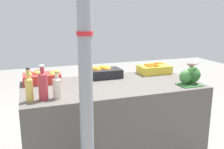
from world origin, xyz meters
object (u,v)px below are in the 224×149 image
at_px(support_pole, 85,34).
at_px(broccoli_pile, 191,76).
at_px(juice_bottle_cloudy, 57,87).
at_px(carrot_crate, 154,69).
at_px(juice_bottle_golden, 29,88).
at_px(apple_crate, 42,77).
at_px(sparrow_bird, 191,65).
at_px(orange_crate, 103,72).
at_px(juice_bottle_ruby, 43,85).

height_order(support_pole, broccoli_pile, support_pole).
bearing_deg(juice_bottle_cloudy, broccoli_pile, 0.25).
height_order(carrot_crate, juice_bottle_golden, juice_bottle_golden).
relative_size(apple_crate, sparrow_bird, 2.73).
xyz_separation_m(apple_crate, juice_bottle_golden, (-0.13, -0.56, 0.05)).
distance_m(orange_crate, juice_bottle_golden, 0.99).
bearing_deg(carrot_crate, juice_bottle_golden, -158.90).
relative_size(apple_crate, juice_bottle_ruby, 1.26).
xyz_separation_m(broccoli_pile, juice_bottle_cloudy, (-1.34, -0.01, 0.01)).
xyz_separation_m(apple_crate, broccoli_pile, (1.42, -0.55, 0.02)).
xyz_separation_m(juice_bottle_cloudy, sparrow_bird, (1.31, -0.02, 0.11)).
xyz_separation_m(support_pole, juice_bottle_ruby, (-0.26, 0.41, -0.44)).
bearing_deg(juice_bottle_golden, apple_crate, 76.39).
bearing_deg(juice_bottle_ruby, orange_crate, 39.29).
height_order(carrot_crate, sparrow_bird, sparrow_bird).
xyz_separation_m(support_pole, carrot_crate, (1.07, 0.97, -0.51)).
bearing_deg(apple_crate, juice_bottle_golden, -103.61).
bearing_deg(orange_crate, juice_bottle_cloudy, -135.65).
height_order(apple_crate, orange_crate, same).
xyz_separation_m(broccoli_pile, sparrow_bird, (-0.03, -0.03, 0.12)).
xyz_separation_m(support_pole, orange_crate, (0.43, 0.98, -0.50)).
bearing_deg(juice_bottle_cloudy, orange_crate, 44.35).
distance_m(apple_crate, broccoli_pile, 1.53).
bearing_deg(carrot_crate, apple_crate, -179.92).
bearing_deg(broccoli_pile, support_pole, -160.67).
height_order(juice_bottle_golden, juice_bottle_cloudy, juice_bottle_golden).
bearing_deg(juice_bottle_golden, broccoli_pile, 0.21).
distance_m(support_pole, juice_bottle_cloudy, 0.64).
distance_m(support_pole, broccoli_pile, 1.35).
height_order(orange_crate, carrot_crate, carrot_crate).
xyz_separation_m(orange_crate, juice_bottle_ruby, (-0.70, -0.57, 0.06)).
distance_m(apple_crate, juice_bottle_ruby, 0.56).
relative_size(apple_crate, orange_crate, 1.00).
height_order(support_pole, juice_bottle_golden, support_pole).
bearing_deg(juice_bottle_cloudy, carrot_crate, 24.51).
distance_m(carrot_crate, juice_bottle_ruby, 1.45).
relative_size(orange_crate, carrot_crate, 1.00).
relative_size(broccoli_pile, juice_bottle_golden, 0.88).
bearing_deg(juice_bottle_cloudy, juice_bottle_golden, 180.00).
bearing_deg(sparrow_bird, support_pole, 15.42).
bearing_deg(juice_bottle_ruby, sparrow_bird, -0.93).
relative_size(juice_bottle_golden, juice_bottle_ruby, 0.95).
relative_size(carrot_crate, sparrow_bird, 2.73).
bearing_deg(orange_crate, juice_bottle_ruby, -140.71).
bearing_deg(orange_crate, broccoli_pile, -36.71).
bearing_deg(apple_crate, sparrow_bird, -22.52).
relative_size(apple_crate, juice_bottle_golden, 1.33).
xyz_separation_m(juice_bottle_golden, juice_bottle_cloudy, (0.22, 0.00, -0.02)).
distance_m(orange_crate, broccoli_pile, 0.94).
relative_size(orange_crate, juice_bottle_cloudy, 1.57).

